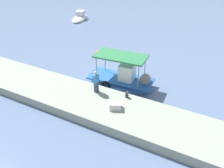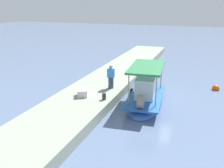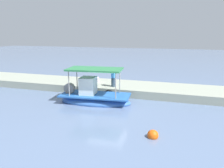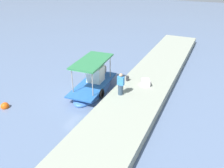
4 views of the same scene
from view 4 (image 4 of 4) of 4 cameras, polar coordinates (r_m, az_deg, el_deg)
The scene contains 7 objects.
ground_plane at distance 17.55m, azimuth -7.61°, elevation -3.10°, with size 120.00×120.00×0.00m, color slate.
dock_quay at distance 15.80m, azimuth 4.89°, elevation -5.28°, with size 36.00×3.83×0.65m, color #969D8C.
main_fishing_boat at distance 18.09m, azimuth -4.61°, elevation -0.32°, with size 5.49×2.53×2.93m.
fisherman_near_bollard at distance 16.03m, azimuth 2.19°, elevation -0.26°, with size 0.38×0.47×1.64m.
mooring_bollard at distance 18.27m, azimuth 3.86°, elevation 1.40°, with size 0.24×0.24×0.40m, color #2D2D33.
cargo_crate at distance 17.74m, azimuth 8.36°, elevation 0.39°, with size 0.76×0.61×0.44m, color silver.
marker_buoy at distance 17.68m, azimuth -25.14°, elevation -5.05°, with size 0.56×0.56×0.56m.
Camera 4 is at (-12.57, -8.54, 8.78)m, focal length 36.63 mm.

